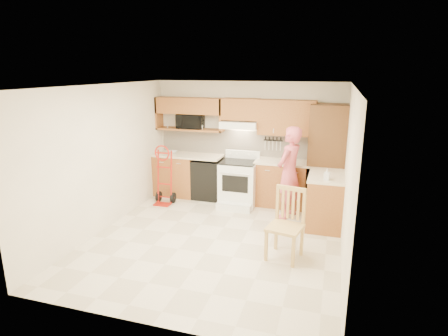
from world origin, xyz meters
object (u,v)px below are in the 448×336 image
at_px(person, 289,173).
at_px(dining_chair, 285,225).
at_px(range, 238,180).
at_px(microwave, 191,121).
at_px(hand_truck, 163,178).

relative_size(person, dining_chair, 1.64).
distance_m(person, dining_chair, 1.69).
distance_m(range, person, 1.16).
relative_size(microwave, person, 0.33).
bearing_deg(hand_truck, microwave, 66.72).
xyz_separation_m(microwave, range, (1.18, -0.41, -1.10)).
height_order(range, hand_truck, hand_truck).
xyz_separation_m(hand_truck, dining_chair, (2.74, -1.60, -0.03)).
bearing_deg(hand_truck, dining_chair, -31.10).
bearing_deg(dining_chair, range, 133.52).
distance_m(hand_truck, dining_chair, 3.17).
bearing_deg(microwave, person, -22.62).
xyz_separation_m(person, dining_chair, (0.17, -1.65, -0.34)).
xyz_separation_m(range, person, (1.06, -0.32, 0.33)).
bearing_deg(person, hand_truck, -67.48).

